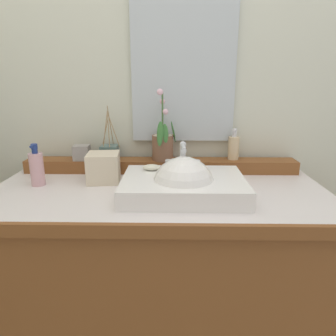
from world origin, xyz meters
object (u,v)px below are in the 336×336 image
object	(u,v)px
sink_basin	(183,187)
reed_diffuser	(110,151)
trinket_box	(82,153)
lotion_bottle	(37,168)
soap_dispenser	(234,147)
tissue_box	(104,167)
potted_plant	(163,144)
soap_bar	(152,167)

from	to	relation	value
sink_basin	reed_diffuser	xyz separation A→B (m)	(-0.34, 0.32, 0.06)
trinket_box	lotion_bottle	xyz separation A→B (m)	(-0.13, -0.18, -0.02)
reed_diffuser	soap_dispenser	bearing A→B (deg)	-0.65
lotion_bottle	sink_basin	bearing A→B (deg)	-10.21
tissue_box	potted_plant	bearing A→B (deg)	29.88
tissue_box	trinket_box	bearing A→B (deg)	134.02
sink_basin	lotion_bottle	size ratio (longest dim) A/B	2.64
soap_dispenser	tissue_box	size ratio (longest dim) A/B	1.11
soap_bar	potted_plant	xyz separation A→B (m)	(0.04, 0.20, 0.05)
trinket_box	potted_plant	bearing A→B (deg)	0.35
trinket_box	lotion_bottle	distance (m)	0.23
soap_bar	lotion_bottle	world-z (taller)	lotion_bottle
potted_plant	reed_diffuser	size ratio (longest dim) A/B	1.31
potted_plant	soap_dispenser	size ratio (longest dim) A/B	2.23
sink_basin	soap_dispenser	distance (m)	0.41
trinket_box	tissue_box	bearing A→B (deg)	-46.86
trinket_box	soap_bar	bearing A→B (deg)	-30.71
soap_bar	trinket_box	world-z (taller)	trinket_box
tissue_box	soap_bar	bearing A→B (deg)	-15.99
soap_dispenser	potted_plant	bearing A→B (deg)	-176.76
reed_diffuser	tissue_box	distance (m)	0.17
trinket_box	lotion_bottle	size ratio (longest dim) A/B	0.42
trinket_box	sink_basin	bearing A→B (deg)	-33.26
soap_bar	tissue_box	distance (m)	0.22
soap_dispenser	reed_diffuser	xyz separation A→B (m)	(-0.58, 0.01, -0.03)
soap_dispenser	trinket_box	distance (m)	0.70
soap_dispenser	reed_diffuser	size ratio (longest dim) A/B	0.59
reed_diffuser	lotion_bottle	world-z (taller)	reed_diffuser
soap_dispenser	lotion_bottle	size ratio (longest dim) A/B	0.84
soap_bar	potted_plant	world-z (taller)	potted_plant
reed_diffuser	lotion_bottle	xyz separation A→B (m)	(-0.25, -0.22, -0.02)
sink_basin	trinket_box	distance (m)	0.55
sink_basin	potted_plant	world-z (taller)	potted_plant
potted_plant	lotion_bottle	size ratio (longest dim) A/B	1.87
soap_bar	soap_dispenser	world-z (taller)	soap_dispenser
soap_bar	potted_plant	bearing A→B (deg)	79.05
potted_plant	lotion_bottle	distance (m)	0.54
soap_bar	reed_diffuser	distance (m)	0.31
potted_plant	trinket_box	size ratio (longest dim) A/B	4.44
reed_diffuser	lotion_bottle	bearing A→B (deg)	-139.23
lotion_bottle	tissue_box	distance (m)	0.27
potted_plant	reed_diffuser	distance (m)	0.26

